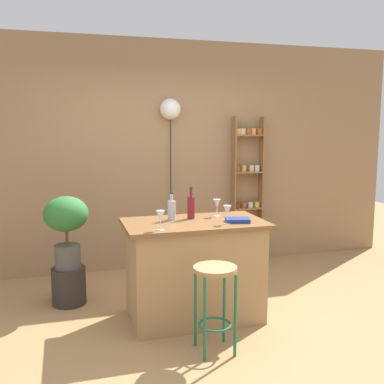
{
  "coord_description": "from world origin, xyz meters",
  "views": [
    {
      "loc": [
        -1.11,
        -3.48,
        1.75
      ],
      "look_at": [
        0.05,
        0.55,
        1.14
      ],
      "focal_mm": 41.78,
      "sensor_mm": 36.0,
      "label": 1
    }
  ],
  "objects_px": {
    "wine_glass_left": "(227,211)",
    "wine_glass_right": "(160,216)",
    "bar_stool": "(215,289)",
    "spice_shelf": "(247,189)",
    "bottle_soda_blue": "(172,210)",
    "potted_plant": "(66,223)",
    "wine_glass_center": "(217,204)",
    "cookbook": "(238,220)",
    "bottle_sauce_amber": "(191,207)",
    "plant_stool": "(69,286)",
    "pendant_globe_light": "(170,110)"
  },
  "relations": [
    {
      "from": "spice_shelf",
      "to": "potted_plant",
      "type": "relative_size",
      "value": 2.63
    },
    {
      "from": "spice_shelf",
      "to": "pendant_globe_light",
      "type": "bearing_deg",
      "value": 178.15
    },
    {
      "from": "wine_glass_left",
      "to": "wine_glass_right",
      "type": "distance_m",
      "value": 0.62
    },
    {
      "from": "potted_plant",
      "to": "bottle_soda_blue",
      "type": "bearing_deg",
      "value": -30.49
    },
    {
      "from": "cookbook",
      "to": "pendant_globe_light",
      "type": "bearing_deg",
      "value": 111.33
    },
    {
      "from": "wine_glass_right",
      "to": "potted_plant",
      "type": "bearing_deg",
      "value": 128.98
    },
    {
      "from": "cookbook",
      "to": "spice_shelf",
      "type": "bearing_deg",
      "value": 78.3
    },
    {
      "from": "potted_plant",
      "to": "wine_glass_center",
      "type": "distance_m",
      "value": 1.48
    },
    {
      "from": "spice_shelf",
      "to": "bottle_soda_blue",
      "type": "bearing_deg",
      "value": -133.95
    },
    {
      "from": "potted_plant",
      "to": "wine_glass_left",
      "type": "xyz_separation_m",
      "value": [
        1.36,
        -0.84,
        0.2
      ]
    },
    {
      "from": "bottle_sauce_amber",
      "to": "wine_glass_right",
      "type": "relative_size",
      "value": 1.8
    },
    {
      "from": "bottle_sauce_amber",
      "to": "wine_glass_center",
      "type": "distance_m",
      "value": 0.27
    },
    {
      "from": "bottle_soda_blue",
      "to": "wine_glass_center",
      "type": "relative_size",
      "value": 1.56
    },
    {
      "from": "wine_glass_right",
      "to": "plant_stool",
      "type": "bearing_deg",
      "value": 128.98
    },
    {
      "from": "potted_plant",
      "to": "cookbook",
      "type": "distance_m",
      "value": 1.68
    },
    {
      "from": "spice_shelf",
      "to": "cookbook",
      "type": "height_order",
      "value": "spice_shelf"
    },
    {
      "from": "cookbook",
      "to": "plant_stool",
      "type": "bearing_deg",
      "value": 165.6
    },
    {
      "from": "bar_stool",
      "to": "wine_glass_center",
      "type": "relative_size",
      "value": 4.21
    },
    {
      "from": "potted_plant",
      "to": "bottle_sauce_amber",
      "type": "bearing_deg",
      "value": -25.65
    },
    {
      "from": "bottle_soda_blue",
      "to": "wine_glass_center",
      "type": "xyz_separation_m",
      "value": [
        0.45,
        0.05,
        0.02
      ]
    },
    {
      "from": "spice_shelf",
      "to": "cookbook",
      "type": "xyz_separation_m",
      "value": [
        -0.8,
        -1.64,
        -0.03
      ]
    },
    {
      "from": "wine_glass_left",
      "to": "pendant_globe_light",
      "type": "height_order",
      "value": "pendant_globe_light"
    },
    {
      "from": "bar_stool",
      "to": "wine_glass_center",
      "type": "distance_m",
      "value": 1.01
    },
    {
      "from": "spice_shelf",
      "to": "wine_glass_right",
      "type": "relative_size",
      "value": 11.5
    },
    {
      "from": "spice_shelf",
      "to": "pendant_globe_light",
      "type": "xyz_separation_m",
      "value": [
        -1.01,
        0.03,
        0.99
      ]
    },
    {
      "from": "bottle_sauce_amber",
      "to": "wine_glass_right",
      "type": "bearing_deg",
      "value": -134.14
    },
    {
      "from": "spice_shelf",
      "to": "cookbook",
      "type": "relative_size",
      "value": 8.98
    },
    {
      "from": "bottle_soda_blue",
      "to": "bar_stool",
      "type": "bearing_deg",
      "value": -78.33
    },
    {
      "from": "wine_glass_left",
      "to": "cookbook",
      "type": "xyz_separation_m",
      "value": [
        0.12,
        0.04,
        -0.1
      ]
    },
    {
      "from": "bar_stool",
      "to": "wine_glass_left",
      "type": "bearing_deg",
      "value": 59.96
    },
    {
      "from": "bar_stool",
      "to": "bottle_soda_blue",
      "type": "xyz_separation_m",
      "value": [
        -0.16,
        0.77,
        0.49
      ]
    },
    {
      "from": "plant_stool",
      "to": "wine_glass_center",
      "type": "bearing_deg",
      "value": -19.8
    },
    {
      "from": "plant_stool",
      "to": "wine_glass_left",
      "type": "distance_m",
      "value": 1.81
    },
    {
      "from": "bar_stool",
      "to": "cookbook",
      "type": "distance_m",
      "value": 0.76
    },
    {
      "from": "potted_plant",
      "to": "wine_glass_center",
      "type": "xyz_separation_m",
      "value": [
        1.38,
        -0.5,
        0.2
      ]
    },
    {
      "from": "wine_glass_right",
      "to": "bar_stool",
      "type": "bearing_deg",
      "value": -48.95
    },
    {
      "from": "wine_glass_right",
      "to": "wine_glass_center",
      "type": "bearing_deg",
      "value": 33.38
    },
    {
      "from": "bar_stool",
      "to": "pendant_globe_light",
      "type": "height_order",
      "value": "pendant_globe_light"
    },
    {
      "from": "bottle_soda_blue",
      "to": "wine_glass_left",
      "type": "relative_size",
      "value": 1.56
    },
    {
      "from": "cookbook",
      "to": "bar_stool",
      "type": "bearing_deg",
      "value": -113.0
    },
    {
      "from": "pendant_globe_light",
      "to": "potted_plant",
      "type": "bearing_deg",
      "value": -145.18
    },
    {
      "from": "bar_stool",
      "to": "spice_shelf",
      "type": "relative_size",
      "value": 0.37
    },
    {
      "from": "potted_plant",
      "to": "wine_glass_center",
      "type": "bearing_deg",
      "value": -19.8
    },
    {
      "from": "spice_shelf",
      "to": "wine_glass_center",
      "type": "xyz_separation_m",
      "value": [
        -0.89,
        -1.34,
        0.07
      ]
    },
    {
      "from": "bottle_sauce_amber",
      "to": "wine_glass_left",
      "type": "bearing_deg",
      "value": -51.87
    },
    {
      "from": "spice_shelf",
      "to": "bottle_soda_blue",
      "type": "distance_m",
      "value": 1.93
    },
    {
      "from": "potted_plant",
      "to": "pendant_globe_light",
      "type": "distance_m",
      "value": 1.9
    },
    {
      "from": "spice_shelf",
      "to": "plant_stool",
      "type": "xyz_separation_m",
      "value": [
        -2.27,
        -0.84,
        -0.78
      ]
    },
    {
      "from": "bottle_soda_blue",
      "to": "wine_glass_center",
      "type": "distance_m",
      "value": 0.46
    },
    {
      "from": "wine_glass_center",
      "to": "wine_glass_right",
      "type": "xyz_separation_m",
      "value": [
        -0.64,
        -0.42,
        0.0
      ]
    }
  ]
}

